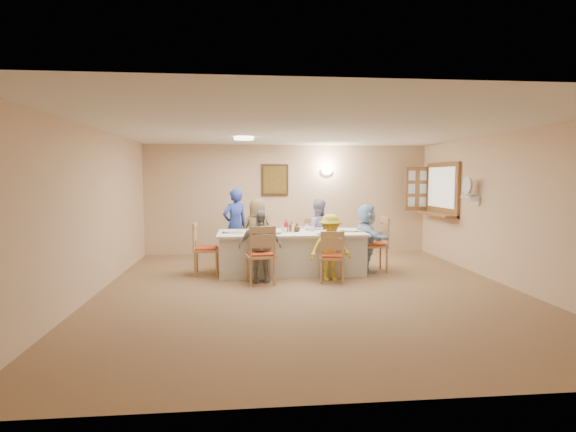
{
  "coord_description": "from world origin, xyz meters",
  "views": [
    {
      "loc": [
        -1.01,
        -6.81,
        1.77
      ],
      "look_at": [
        -0.2,
        1.4,
        1.05
      ],
      "focal_mm": 28.0,
      "sensor_mm": 36.0,
      "label": 1
    }
  ],
  "objects": [
    {
      "name": "placemat_br",
      "position": [
        0.46,
        1.77,
        0.76
      ],
      "size": [
        0.37,
        0.28,
        0.01
      ],
      "primitive_type": "cube",
      "color": "#472B19",
      "rests_on": "dining_table"
    },
    {
      "name": "serving_hatch",
      "position": [
        3.21,
        2.4,
        1.5
      ],
      "size": [
        0.06,
        1.5,
        1.15
      ],
      "primitive_type": "cube",
      "color": "brown",
      "rests_on": "room_walls"
    },
    {
      "name": "placemat_re",
      "position": [
        0.98,
        1.35,
        0.76
      ],
      "size": [
        0.38,
        0.28,
        0.01
      ],
      "primitive_type": "cube",
      "color": "#472B19",
      "rests_on": "dining_table"
    },
    {
      "name": "placemat_fr",
      "position": [
        0.46,
        0.93,
        0.76
      ],
      "size": [
        0.35,
        0.26,
        0.01
      ],
      "primitive_type": "cube",
      "color": "#472B19",
      "rests_on": "dining_table"
    },
    {
      "name": "napkin_le",
      "position": [
        -1.06,
        1.3,
        0.77
      ],
      "size": [
        0.13,
        0.13,
        0.01
      ],
      "primitive_type": "cube",
      "color": "yellow",
      "rests_on": "dining_table"
    },
    {
      "name": "plate_re",
      "position": [
        0.98,
        1.35,
        0.77
      ],
      "size": [
        0.24,
        0.24,
        0.02
      ],
      "primitive_type": "cylinder",
      "color": "white",
      "rests_on": "dining_table"
    },
    {
      "name": "diner_back_right",
      "position": [
        0.46,
        2.03,
        0.66
      ],
      "size": [
        0.7,
        0.57,
        1.33
      ],
      "primitive_type": "imported",
      "rotation": [
        0.0,
        0.0,
        3.09
      ],
      "color": "#9A96C1",
      "rests_on": "ground"
    },
    {
      "name": "wall_sconce",
      "position": [
        0.9,
        3.44,
        1.9
      ],
      "size": [
        0.26,
        0.09,
        0.18
      ],
      "primitive_type": "ellipsoid",
      "color": "white",
      "rests_on": "room_walls"
    },
    {
      "name": "plate_le",
      "position": [
        -1.24,
        1.35,
        0.77
      ],
      "size": [
        0.24,
        0.24,
        0.02
      ],
      "primitive_type": "cylinder",
      "color": "white",
      "rests_on": "dining_table"
    },
    {
      "name": "chair_back_left",
      "position": [
        -0.74,
        2.15,
        0.49
      ],
      "size": [
        0.53,
        0.53,
        0.99
      ],
      "primitive_type": null,
      "rotation": [
        0.0,
        0.0,
        -0.14
      ],
      "color": "tan",
      "rests_on": "ground"
    },
    {
      "name": "chair_right_end",
      "position": [
        1.41,
        1.35,
        0.51
      ],
      "size": [
        0.5,
        0.5,
        1.03
      ],
      "primitive_type": null,
      "rotation": [
        0.0,
        0.0,
        -1.58
      ],
      "color": "tan",
      "rests_on": "ground"
    },
    {
      "name": "caregiver",
      "position": [
        -1.19,
        2.5,
        0.77
      ],
      "size": [
        0.89,
        0.87,
        1.53
      ],
      "primitive_type": "imported",
      "rotation": [
        0.0,
        0.0,
        3.7
      ],
      "color": "#2A44AA",
      "rests_on": "ground"
    },
    {
      "name": "room_walls",
      "position": [
        0.0,
        0.0,
        1.51
      ],
      "size": [
        7.0,
        7.0,
        7.0
      ],
      "color": "beige",
      "rests_on": "ground"
    },
    {
      "name": "diner_back_left",
      "position": [
        -0.74,
        2.03,
        0.67
      ],
      "size": [
        0.75,
        0.57,
        1.35
      ],
      "primitive_type": "imported",
      "rotation": [
        0.0,
        0.0,
        3.25
      ],
      "color": "brown",
      "rests_on": "ground"
    },
    {
      "name": "napkin_fl",
      "position": [
        -0.56,
        0.88,
        0.77
      ],
      "size": [
        0.13,
        0.13,
        0.01
      ],
      "primitive_type": "cube",
      "color": "yellow",
      "rests_on": "dining_table"
    },
    {
      "name": "chair_front_left",
      "position": [
        -0.74,
        0.55,
        0.49
      ],
      "size": [
        0.54,
        0.54,
        0.99
      ],
      "primitive_type": null,
      "rotation": [
        0.0,
        0.0,
        3.28
      ],
      "color": "tan",
      "rests_on": "ground"
    },
    {
      "name": "plate_fl",
      "position": [
        -0.74,
        0.93,
        0.77
      ],
      "size": [
        0.24,
        0.24,
        0.01
      ],
      "primitive_type": "cylinder",
      "color": "white",
      "rests_on": "dining_table"
    },
    {
      "name": "chair_back_right",
      "position": [
        0.46,
        2.15,
        0.46
      ],
      "size": [
        0.49,
        0.49,
        0.92
      ],
      "primitive_type": null,
      "rotation": [
        0.0,
        0.0,
        0.13
      ],
      "color": "tan",
      "rests_on": "ground"
    },
    {
      "name": "diner_front_left",
      "position": [
        -0.74,
        0.67,
        0.61
      ],
      "size": [
        0.77,
        0.42,
        1.22
      ],
      "primitive_type": "imported",
      "rotation": [
        0.0,
        0.0,
        0.08
      ],
      "color": "#9B9B9B",
      "rests_on": "ground"
    },
    {
      "name": "diner_right_end",
      "position": [
        1.28,
        1.35,
        0.64
      ],
      "size": [
        1.27,
        0.68,
        1.27
      ],
      "primitive_type": "imported",
      "rotation": [
        0.0,
        0.0,
        1.7
      ],
      "color": "#ABD6FF",
      "rests_on": "ground"
    },
    {
      "name": "ground",
      "position": [
        0.0,
        0.0,
        0.0
      ],
      "size": [
        7.0,
        7.0,
        0.0
      ],
      "primitive_type": "plane",
      "color": "#9D7A4F"
    },
    {
      "name": "chair_left_end",
      "position": [
        -1.69,
        1.35,
        0.48
      ],
      "size": [
        0.46,
        0.46,
        0.96
      ],
      "primitive_type": null,
      "rotation": [
        0.0,
        0.0,
        1.57
      ],
      "color": "tan",
      "rests_on": "ground"
    },
    {
      "name": "dining_table",
      "position": [
        -0.14,
        1.35,
        0.38
      ],
      "size": [
        2.69,
        1.14,
        0.76
      ],
      "primitive_type": "cube",
      "color": "beige",
      "rests_on": "ground"
    },
    {
      "name": "napkin_br",
      "position": [
        0.64,
        1.72,
        0.77
      ],
      "size": [
        0.13,
        0.13,
        0.01
      ],
      "primitive_type": "cube",
      "color": "yellow",
      "rests_on": "dining_table"
    },
    {
      "name": "napkin_bl",
      "position": [
        -0.56,
        1.72,
        0.77
      ],
      "size": [
        0.14,
        0.14,
        0.01
      ],
      "primitive_type": "cube",
      "color": "yellow",
      "rests_on": "dining_table"
    },
    {
      "name": "bowl_a",
      "position": [
        -0.43,
        1.1,
        0.79
      ],
      "size": [
        0.3,
        0.3,
        0.05
      ],
      "primitive_type": "imported",
      "rotation": [
        0.0,
        0.0,
        0.24
      ],
      "color": "white",
      "rests_on": "dining_table"
    },
    {
      "name": "chair_front_right",
      "position": [
        0.46,
        0.55,
        0.45
      ],
      "size": [
        0.49,
        0.49,
        0.89
      ],
      "primitive_type": null,
      "rotation": [
        0.0,
        0.0,
        2.99
      ],
      "color": "tan",
      "rests_on": "ground"
    },
    {
      "name": "ceiling_light",
      "position": [
        -1.0,
        1.5,
        2.47
      ],
      "size": [
        0.36,
        0.36,
        0.05
      ],
      "primitive_type": "cylinder",
      "color": "white",
      "rests_on": "room_walls"
    },
    {
      "name": "condiment_ketchup",
      "position": [
        -0.24,
        1.33,
        0.88
      ],
      "size": [
        0.09,
        0.1,
        0.24
      ],
      "primitive_type": "imported",
      "rotation": [
        0.0,
        0.0,
        -0.01
      ],
      "color": "red",
      "rests_on": "dining_table"
    },
    {
      "name": "hatch_sill",
      "position": [
        3.09,
        2.4,
        0.97
      ],
      "size": [
        0.3,
        1.5,
        0.05
      ],
      "primitive_type": "cube",
      "color": "brown",
      "rests_on": "room_walls"
    },
    {
      "name": "wall_picture",
      "position": [
        -0.3,
        3.46,
        1.7
      ],
      "size": [
        0.62,
        0.05,
        0.72
      ],
      "color": "#432B17",
      "rests_on": "room_walls"
    },
    {
      "name": "teacup_b",
      "position": [
        0.22,
        1.84,
        0.8
      ],
      "size": [
        0.1,
        0.1,
        0.08
      ],
      "primitive_type": "imported",
      "rotation": [
        0.0,
        0.0,
        0.14
      ],
      "color": "white",
      "rests_on": "dining_table"
    },
    {
      "name": "napkin_fr",
      "position": [
        0.64,
        0.88,
        0.77
      ],
      "size": [
        0.14,
        0.14,
        0.01
      ],
      "primitive_type": "cube",
      "color": "yellow",
      "rests_on": "dining_table"
    },
    {
      "name": "condiment_brown",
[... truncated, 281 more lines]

